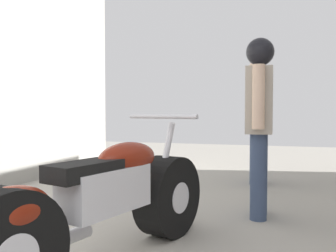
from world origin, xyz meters
TOP-DOWN VIEW (x-y plane):
  - ground_plane at (0.00, 3.18)m, footprint 15.25×15.25m
  - motorcycle_maroon_cruiser at (-0.39, 2.07)m, footprint 0.86×2.02m
  - mechanic_in_blue at (0.35, 5.14)m, footprint 0.26×0.67m
  - mechanic_with_helmet at (0.47, 3.51)m, footprint 0.25×0.64m

SIDE VIEW (x-z plane):
  - ground_plane at x=0.00m, z-range 0.00..0.00m
  - motorcycle_maroon_cruiser at x=-0.39m, z-range -0.09..0.87m
  - mechanic_in_blue at x=0.35m, z-range 0.11..1.77m
  - mechanic_with_helmet at x=0.47m, z-range 0.16..1.80m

